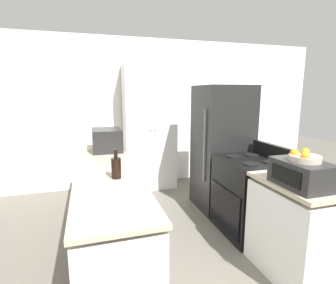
{
  "coord_description": "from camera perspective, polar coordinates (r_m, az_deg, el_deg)",
  "views": [
    {
      "loc": [
        -0.96,
        -1.25,
        1.67
      ],
      "look_at": [
        0.0,
        1.86,
        1.05
      ],
      "focal_mm": 28.0,
      "sensor_mm": 36.0,
      "label": 1
    }
  ],
  "objects": [
    {
      "name": "wall_back",
      "position": [
        4.79,
        -5.51,
        6.26
      ],
      "size": [
        7.0,
        0.06,
        2.6
      ],
      "color": "white",
      "rests_on": "ground_plane"
    },
    {
      "name": "counter_left",
      "position": [
        2.95,
        -13.12,
        -14.25
      ],
      "size": [
        0.6,
        2.65,
        0.9
      ],
      "color": "silver",
      "rests_on": "ground_plane"
    },
    {
      "name": "counter_right",
      "position": [
        2.78,
        26.36,
        -16.81
      ],
      "size": [
        0.6,
        0.79,
        0.9
      ],
      "color": "silver",
      "rests_on": "ground_plane"
    },
    {
      "name": "pantry_cabinet",
      "position": [
        4.54,
        -4.04,
        3.1
      ],
      "size": [
        0.87,
        0.5,
        2.13
      ],
      "color": "white",
      "rests_on": "ground_plane"
    },
    {
      "name": "stove",
      "position": [
        3.33,
        17.25,
        -11.07
      ],
      "size": [
        0.66,
        0.74,
        1.06
      ],
      "color": "black",
      "rests_on": "ground_plane"
    },
    {
      "name": "refrigerator",
      "position": [
        3.84,
        11.61,
        -1.29
      ],
      "size": [
        0.72,
        0.69,
        1.77
      ],
      "color": "black",
      "rests_on": "ground_plane"
    },
    {
      "name": "microwave",
      "position": [
        3.59,
        -13.15,
        0.47
      ],
      "size": [
        0.38,
        0.49,
        0.29
      ],
      "color": "black",
      "rests_on": "counter_left"
    },
    {
      "name": "wine_bottle",
      "position": [
        2.42,
        -11.22,
        -5.44
      ],
      "size": [
        0.09,
        0.09,
        0.27
      ],
      "color": "black",
      "rests_on": "counter_left"
    },
    {
      "name": "toaster_oven",
      "position": [
        2.43,
        27.08,
        -6.19
      ],
      "size": [
        0.32,
        0.46,
        0.22
      ],
      "color": "black",
      "rests_on": "counter_right"
    },
    {
      "name": "fruit_bowl",
      "position": [
        2.39,
        27.52,
        -2.97
      ],
      "size": [
        0.25,
        0.25,
        0.1
      ],
      "color": "#B2A893",
      "rests_on": "toaster_oven"
    }
  ]
}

